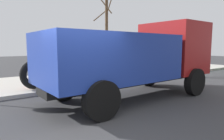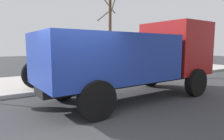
{
  "view_description": "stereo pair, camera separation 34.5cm",
  "coord_description": "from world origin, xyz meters",
  "views": [
    {
      "loc": [
        -2.4,
        -4.14,
        1.99
      ],
      "look_at": [
        2.51,
        2.49,
        1.0
      ],
      "focal_mm": 31.98,
      "sensor_mm": 36.0,
      "label": 1
    },
    {
      "loc": [
        -2.12,
        -4.34,
        1.99
      ],
      "look_at": [
        2.51,
        2.49,
        1.0
      ],
      "focal_mm": 31.98,
      "sensor_mm": 36.0,
      "label": 2
    }
  ],
  "objects": [
    {
      "name": "sidewalk_curb",
      "position": [
        0.0,
        6.5,
        0.07
      ],
      "size": [
        36.0,
        5.0,
        0.15
      ],
      "primitive_type": "cube",
      "color": "#BCB7AD",
      "rests_on": "ground"
    },
    {
      "name": "ground_plane",
      "position": [
        0.0,
        0.0,
        0.0
      ],
      "size": [
        80.0,
        80.0,
        0.0
      ],
      "primitive_type": "plane",
      "color": "#38383A"
    },
    {
      "name": "loose_tire",
      "position": [
        -0.06,
        4.63,
        0.78
      ],
      "size": [
        1.29,
        0.67,
        1.26
      ],
      "primitive_type": "torus",
      "rotation": [
        1.47,
        0.0,
        0.22
      ],
      "color": "black",
      "rests_on": "sidewalk_curb"
    },
    {
      "name": "dump_truck_blue",
      "position": [
        2.94,
        1.49,
        1.61
      ],
      "size": [
        7.04,
        2.9,
        3.0
      ],
      "color": "#1E3899",
      "rests_on": "ground"
    },
    {
      "name": "fire_hydrant",
      "position": [
        -0.03,
        4.98,
        0.59
      ],
      "size": [
        0.26,
        0.58,
        0.83
      ],
      "color": "red",
      "rests_on": "sidewalk_curb"
    },
    {
      "name": "bare_tree",
      "position": [
        5.68,
        7.41,
        3.31
      ],
      "size": [
        1.3,
        1.42,
        6.32
      ],
      "color": "#4C3823",
      "rests_on": "sidewalk_curb"
    }
  ]
}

